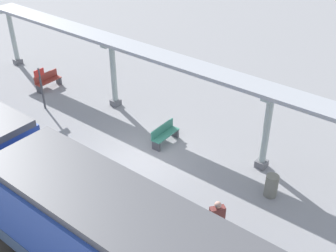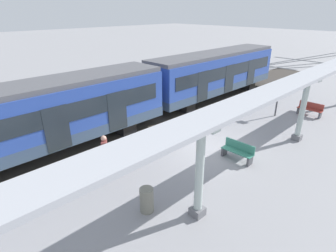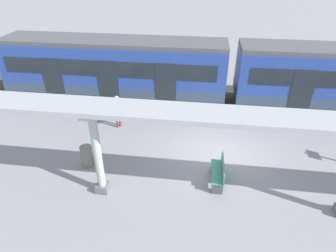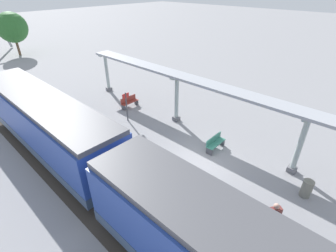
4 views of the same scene
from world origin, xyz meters
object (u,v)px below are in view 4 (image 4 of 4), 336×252
platform_info_sign (126,104)px  passenger_waiting_near_edge (274,216)px  canopy_pillar_second (300,145)px  canopy_pillar_third (177,99)px  bench_near_end (129,102)px  train_far_carriage (46,123)px  bench_mid_platform (215,143)px  canopy_pillar_fourth (107,73)px  trash_bin (307,189)px

platform_info_sign → passenger_waiting_near_edge: platform_info_sign is taller
canopy_pillar_second → canopy_pillar_third: size_ratio=1.00×
bench_near_end → passenger_waiting_near_edge: passenger_waiting_near_edge is taller
canopy_pillar_second → canopy_pillar_third: bearing=90.0°
canopy_pillar_second → platform_info_sign: (-2.44, 10.83, -0.38)m
train_far_carriage → bench_mid_platform: (6.71, -7.18, -1.39)m
train_far_carriage → canopy_pillar_third: (7.80, -3.12, -0.12)m
canopy_pillar_fourth → platform_info_sign: (-2.44, -5.76, -0.38)m
train_far_carriage → canopy_pillar_second: 13.80m
canopy_pillar_fourth → passenger_waiting_near_edge: 17.86m
train_far_carriage → trash_bin: train_far_carriage is taller
canopy_pillar_fourth → bench_near_end: canopy_pillar_fourth is taller
train_far_carriage → trash_bin: 14.10m
canopy_pillar_third → bench_mid_platform: 4.39m
canopy_pillar_second → bench_mid_platform: bearing=104.6°
canopy_pillar_fourth → bench_mid_platform: canopy_pillar_fourth is taller
canopy_pillar_third → train_far_carriage: bearing=158.2°
bench_near_end → canopy_pillar_second: bearing=-85.9°
canopy_pillar_third → trash_bin: (-1.36, -9.34, -1.26)m
train_far_carriage → canopy_pillar_third: bearing=-21.8°
canopy_pillar_second → platform_info_sign: size_ratio=1.53×
canopy_pillar_third → platform_info_sign: size_ratio=1.53×
bench_mid_platform → platform_info_sign: bearing=101.5°
canopy_pillar_fourth → platform_info_sign: size_ratio=1.53×
canopy_pillar_fourth → canopy_pillar_third: bearing=-90.0°
platform_info_sign → train_far_carriage: bearing=174.2°
canopy_pillar_second → passenger_waiting_near_edge: size_ratio=2.00×
canopy_pillar_fourth → platform_info_sign: canopy_pillar_fourth is taller
bench_near_end → passenger_waiting_near_edge: 13.67m
trash_bin → bench_near_end: bearing=88.1°
canopy_pillar_fourth → trash_bin: canopy_pillar_fourth is taller
trash_bin → platform_info_sign: platform_info_sign is taller
canopy_pillar_third → bench_mid_platform: canopy_pillar_third is taller
canopy_pillar_third → trash_bin: bearing=-98.3°
train_far_carriage → bench_near_end: 7.12m
train_far_carriage → bench_near_end: (6.90, 1.11, -1.39)m
train_far_carriage → canopy_pillar_fourth: bearing=33.7°
canopy_pillar_second → bench_mid_platform: canopy_pillar_second is taller
canopy_pillar_third → canopy_pillar_second: bearing=-90.0°
bench_near_end → bench_mid_platform: bearing=-91.3°
canopy_pillar_third → bench_near_end: (-0.90, 4.24, -1.27)m
platform_info_sign → canopy_pillar_fourth: bearing=67.0°
passenger_waiting_near_edge → canopy_pillar_third: bearing=63.3°
platform_info_sign → trash_bin: bearing=-84.8°
trash_bin → passenger_waiting_near_edge: passenger_waiting_near_edge is taller
canopy_pillar_second → canopy_pillar_fourth: 16.59m
canopy_pillar_second → bench_near_end: bearing=94.1°
platform_info_sign → passenger_waiting_near_edge: (-2.06, -11.52, -0.27)m
bench_mid_platform → platform_info_sign: size_ratio=0.69×
canopy_pillar_second → bench_mid_platform: 4.52m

